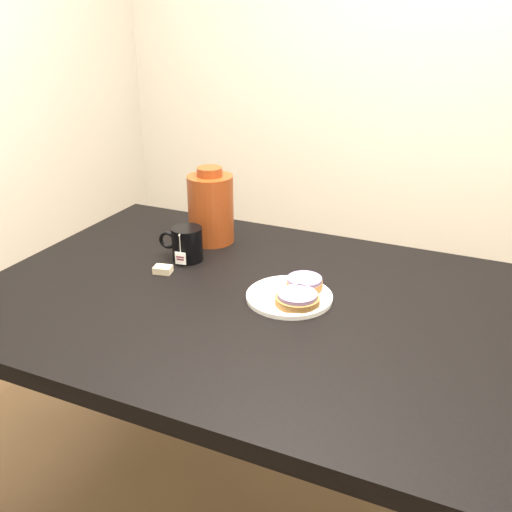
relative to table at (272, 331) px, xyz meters
The scene contains 8 objects.
wall_back 2.11m from the table, 90.00° to the left, with size 3.50×0.02×2.70m, color beige.
table is the anchor object (origin of this frame).
plate 0.10m from the table, 32.56° to the left, with size 0.20×0.20×0.01m.
bagel_back 0.14m from the table, 51.88° to the left, with size 0.10×0.10×0.03m.
bagel_front 0.13m from the table, ahead, with size 0.14×0.14×0.03m.
mug 0.35m from the table, 158.42° to the left, with size 0.13×0.09×0.09m.
teabag_pouch 0.33m from the table, behind, with size 0.04×0.03×0.02m, color #C6B793.
bagel_package 0.44m from the table, 138.78° to the left, with size 0.14×0.14×0.22m.
Camera 1 is at (0.45, -1.08, 1.38)m, focal length 40.00 mm.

